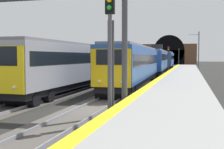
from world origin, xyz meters
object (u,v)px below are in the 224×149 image
object	(u,v)px
railway_signal_near	(110,44)
railway_signal_far	(179,55)
overhead_signal_gantry	(44,14)
train_adjacent_platform	(127,60)
train_main_approaching	(157,61)
catenary_mast_near	(198,51)
railway_signal_mid	(168,58)

from	to	relation	value
railway_signal_near	railway_signal_far	xyz separation A→B (m)	(76.45, 0.00, -0.24)
overhead_signal_gantry	train_adjacent_platform	bearing A→B (deg)	4.10
railway_signal_far	overhead_signal_gantry	size ratio (longest dim) A/B	0.60
train_main_approaching	train_adjacent_platform	distance (m)	4.69
train_adjacent_platform	catenary_mast_near	distance (m)	20.01
railway_signal_near	catenary_mast_near	xyz separation A→B (m)	(49.91, -4.83, 0.61)
railway_signal_near	railway_signal_mid	bearing A→B (deg)	-180.00
railway_signal_near	railway_signal_mid	xyz separation A→B (m)	(33.92, 0.00, -0.77)
railway_signal_mid	railway_signal_near	bearing A→B (deg)	0.00
train_main_approaching	overhead_signal_gantry	size ratio (longest dim) A/B	6.59
railway_signal_mid	overhead_signal_gantry	xyz separation A→B (m)	(-31.86, 4.09, 2.47)
train_main_approaching	railway_signal_far	world-z (taller)	railway_signal_far
railway_signal_far	train_main_approaching	bearing A→B (deg)	-2.54
train_main_approaching	railway_signal_far	size ratio (longest dim) A/B	10.95
overhead_signal_gantry	catenary_mast_near	bearing A→B (deg)	-10.56
overhead_signal_gantry	railway_signal_far	bearing A→B (deg)	-3.15
train_adjacent_platform	catenary_mast_near	xyz separation A→B (m)	(16.52, -11.17, 1.76)
train_adjacent_platform	railway_signal_mid	size ratio (longest dim) A/B	14.08
train_main_approaching	railway_signal_far	distance (m)	41.76
train_adjacent_platform	catenary_mast_near	world-z (taller)	catenary_mast_near
railway_signal_mid	railway_signal_far	xyz separation A→B (m)	(42.53, 0.00, 0.53)
railway_signal_near	catenary_mast_near	distance (m)	50.15
train_adjacent_platform	train_main_approaching	bearing A→B (deg)	107.44
railway_signal_near	overhead_signal_gantry	xyz separation A→B (m)	(2.06, 4.09, 1.70)
overhead_signal_gantry	catenary_mast_near	xyz separation A→B (m)	(47.85, -8.92, -1.09)
overhead_signal_gantry	catenary_mast_near	size ratio (longest dim) A/B	1.12
train_main_approaching	overhead_signal_gantry	world-z (taller)	overhead_signal_gantry
railway_signal_near	railway_signal_mid	world-z (taller)	railway_signal_near
railway_signal_near	railway_signal_mid	distance (m)	33.93
train_main_approaching	railway_signal_mid	world-z (taller)	train_main_approaching
catenary_mast_near	overhead_signal_gantry	bearing A→B (deg)	169.44
train_main_approaching	catenary_mast_near	distance (m)	16.67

